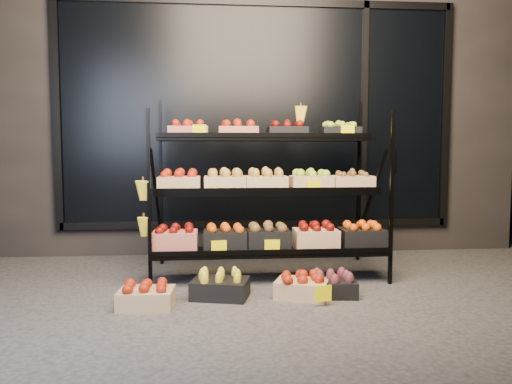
{
  "coord_description": "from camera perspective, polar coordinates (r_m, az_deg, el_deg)",
  "views": [
    {
      "loc": [
        -0.51,
        -3.96,
        1.15
      ],
      "look_at": [
        -0.11,
        0.55,
        0.78
      ],
      "focal_mm": 35.0,
      "sensor_mm": 36.0,
      "label": 1
    }
  ],
  "objects": [
    {
      "name": "display_rack",
      "position": [
        4.6,
        1.18,
        0.15
      ],
      "size": [
        2.18,
        1.02,
        1.7
      ],
      "color": "black",
      "rests_on": "ground"
    },
    {
      "name": "tag_floor_b",
      "position": [
        3.81,
        7.69,
        -12.0
      ],
      "size": [
        0.13,
        0.01,
        0.12
      ],
      "primitive_type": "cube",
      "color": "#F4E200",
      "rests_on": "ground"
    },
    {
      "name": "building",
      "position": [
        6.59,
        -0.62,
        9.88
      ],
      "size": [
        6.0,
        2.08,
        3.5
      ],
      "color": "#2D2826",
      "rests_on": "ground"
    },
    {
      "name": "ground",
      "position": [
        4.15,
        2.24,
        -11.41
      ],
      "size": [
        24.0,
        24.0,
        0.0
      ],
      "primitive_type": "plane",
      "color": "#514F4C",
      "rests_on": "ground"
    },
    {
      "name": "floor_crate_right",
      "position": [
        4.08,
        8.69,
        -10.42
      ],
      "size": [
        0.4,
        0.31,
        0.19
      ],
      "rotation": [
        0.0,
        0.0,
        -0.1
      ],
      "color": "black",
      "rests_on": "ground"
    },
    {
      "name": "floor_crate_left",
      "position": [
        3.84,
        -12.45,
        -11.41
      ],
      "size": [
        0.41,
        0.32,
        0.2
      ],
      "rotation": [
        0.0,
        0.0,
        -0.06
      ],
      "color": "tan",
      "rests_on": "ground"
    },
    {
      "name": "floor_crate_midright",
      "position": [
        4.01,
        5.27,
        -10.6
      ],
      "size": [
        0.48,
        0.42,
        0.2
      ],
      "rotation": [
        0.0,
        0.0,
        -0.36
      ],
      "color": "tan",
      "rests_on": "ground"
    },
    {
      "name": "floor_crate_midleft",
      "position": [
        4.0,
        -4.09,
        -10.57
      ],
      "size": [
        0.49,
        0.41,
        0.21
      ],
      "rotation": [
        0.0,
        0.0,
        -0.24
      ],
      "color": "black",
      "rests_on": "ground"
    }
  ]
}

